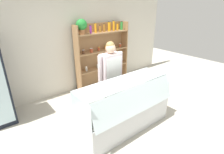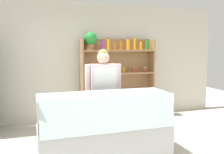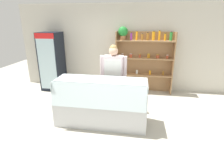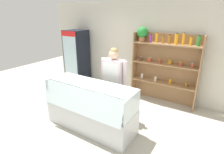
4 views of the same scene
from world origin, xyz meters
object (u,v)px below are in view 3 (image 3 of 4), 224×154
(drinks_fridge, at_px, (52,61))
(shop_clerk, at_px, (113,73))
(shelving_unit, at_px, (141,56))
(deli_display_case, at_px, (101,110))

(drinks_fridge, relative_size, shop_clerk, 1.12)
(shelving_unit, bearing_deg, deli_display_case, -112.34)
(deli_display_case, bearing_deg, shelving_unit, 67.66)
(shop_clerk, bearing_deg, drinks_fridge, 152.31)
(deli_display_case, bearing_deg, shop_clerk, 75.18)
(drinks_fridge, bearing_deg, shelving_unit, 4.54)
(deli_display_case, bearing_deg, drinks_fridge, 138.16)
(shelving_unit, xyz_separation_m, shop_clerk, (-0.66, -1.37, -0.17))
(shop_clerk, bearing_deg, shelving_unit, 64.32)
(shelving_unit, bearing_deg, drinks_fridge, -175.46)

